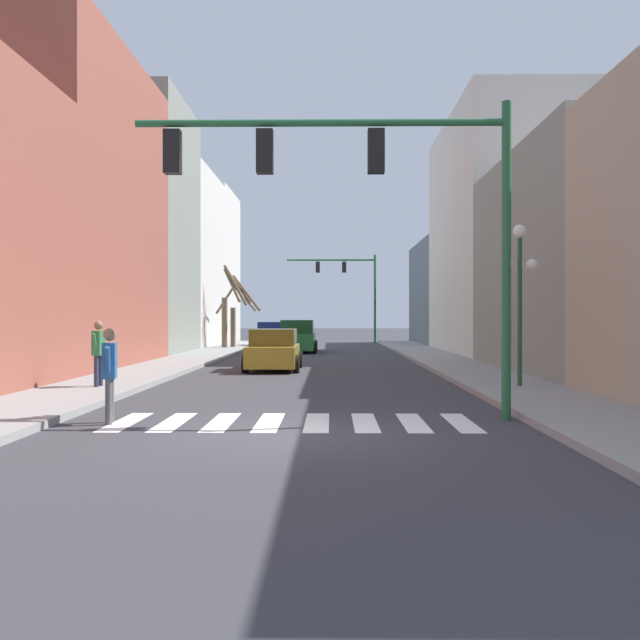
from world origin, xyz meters
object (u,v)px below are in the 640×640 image
(street_lamp_right_corner, at_px, (520,272))
(car_driving_away_lane, at_px, (272,335))
(car_parked_left_far, at_px, (297,337))
(traffic_signal_near, at_px, (366,183))
(pedestrian_near_right_corner, at_px, (98,348))
(street_tree_left_mid, at_px, (235,315))
(car_at_intersection, at_px, (274,351))
(street_tree_left_near, at_px, (229,308))
(traffic_signal_far, at_px, (350,279))
(pedestrian_on_right_sidewalk, at_px, (110,367))

(street_lamp_right_corner, bearing_deg, car_driving_away_lane, 107.01)
(car_parked_left_far, bearing_deg, traffic_signal_near, 5.32)
(pedestrian_near_right_corner, xyz_separation_m, street_tree_left_mid, (0.25, 26.28, 0.92))
(traffic_signal_near, bearing_deg, car_at_intersection, 101.86)
(car_at_intersection, relative_size, street_tree_left_near, 0.87)
(traffic_signal_far, xyz_separation_m, car_at_intersection, (-3.60, -29.71, -4.18))
(car_parked_left_far, bearing_deg, traffic_signal_far, 167.94)
(street_lamp_right_corner, relative_size, street_tree_left_near, 0.86)
(traffic_signal_far, distance_m, pedestrian_near_right_corner, 38.79)
(street_lamp_right_corner, height_order, car_parked_left_far, street_lamp_right_corner)
(traffic_signal_near, relative_size, pedestrian_near_right_corner, 4.19)
(traffic_signal_far, bearing_deg, street_lamp_right_corner, -84.60)
(street_lamp_right_corner, xyz_separation_m, pedestrian_near_right_corner, (-11.15, -0.29, -2.01))
(street_tree_left_near, relative_size, street_tree_left_mid, 1.13)
(car_parked_left_far, distance_m, pedestrian_on_right_sidewalk, 28.10)
(street_tree_left_near, bearing_deg, car_driving_away_lane, 57.82)
(pedestrian_near_right_corner, relative_size, pedestrian_on_right_sidewalk, 0.98)
(traffic_signal_near, distance_m, traffic_signal_far, 43.08)
(car_parked_left_far, xyz_separation_m, pedestrian_near_right_corner, (-4.25, -22.19, 0.33))
(street_lamp_right_corner, bearing_deg, pedestrian_on_right_sidewalk, -146.14)
(car_at_intersection, xyz_separation_m, pedestrian_near_right_corner, (-4.00, -8.14, 0.45))
(car_driving_away_lane, bearing_deg, pedestrian_near_right_corner, 175.51)
(car_parked_left_far, distance_m, pedestrian_near_right_corner, 22.59)
(pedestrian_on_right_sidewalk, bearing_deg, traffic_signal_far, -17.01)
(traffic_signal_far, bearing_deg, pedestrian_on_right_sidewalk, -97.27)
(traffic_signal_far, distance_m, street_tree_left_near, 14.74)
(car_parked_left_far, height_order, pedestrian_near_right_corner, pedestrian_near_right_corner)
(pedestrian_near_right_corner, bearing_deg, street_tree_left_near, -175.11)
(traffic_signal_far, relative_size, car_parked_left_far, 1.48)
(car_parked_left_far, bearing_deg, street_tree_left_near, -127.38)
(traffic_signal_far, relative_size, pedestrian_on_right_sidewalk, 3.87)
(traffic_signal_far, height_order, street_tree_left_mid, traffic_signal_far)
(car_parked_left_far, distance_m, street_tree_left_near, 5.68)
(car_parked_left_far, distance_m, street_tree_left_mid, 5.86)
(car_driving_away_lane, distance_m, car_at_intersection, 21.17)
(car_driving_away_lane, relative_size, pedestrian_on_right_sidewalk, 2.54)
(traffic_signal_near, bearing_deg, pedestrian_near_right_corner, 142.51)
(car_driving_away_lane, relative_size, street_tree_left_mid, 1.01)
(car_at_intersection, distance_m, pedestrian_near_right_corner, 9.08)
(pedestrian_near_right_corner, bearing_deg, pedestrian_on_right_sidewalk, 23.97)
(traffic_signal_near, relative_size, street_lamp_right_corner, 1.69)
(traffic_signal_far, relative_size, street_lamp_right_corner, 1.60)
(car_driving_away_lane, relative_size, car_at_intersection, 1.03)
(car_driving_away_lane, height_order, street_tree_left_near, street_tree_left_near)
(car_driving_away_lane, xyz_separation_m, street_tree_left_near, (-2.36, -3.75, 1.72))
(traffic_signal_near, distance_m, car_parked_left_far, 27.78)
(traffic_signal_near, relative_size, car_parked_left_far, 1.57)
(pedestrian_on_right_sidewalk, xyz_separation_m, street_tree_left_near, (-2.10, 31.31, 1.45))
(car_at_intersection, bearing_deg, traffic_signal_far, 173.09)
(street_tree_left_near, height_order, street_tree_left_mid, street_tree_left_near)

